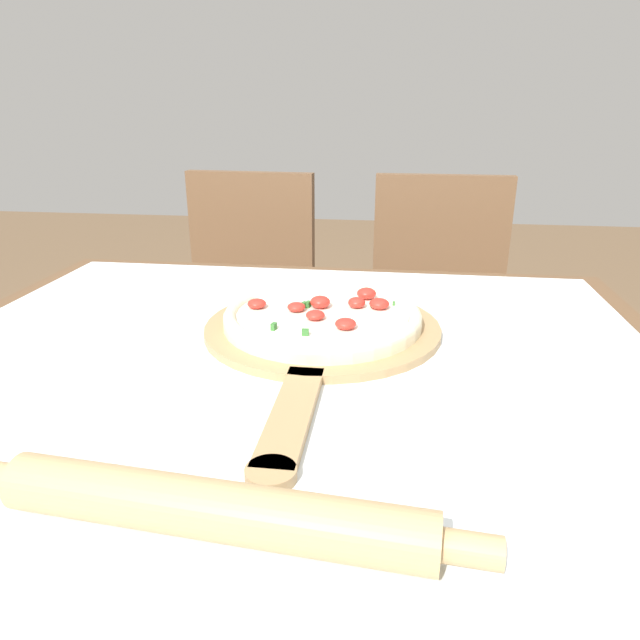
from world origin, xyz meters
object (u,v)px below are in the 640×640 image
(pizza, at_px, (323,316))
(chair_right, at_px, (437,314))
(pizza_peel, at_px, (320,334))
(rolling_pin, at_px, (214,510))
(chair_left, at_px, (245,306))

(pizza, relative_size, chair_right, 0.34)
(pizza_peel, xyz_separation_m, chair_right, (0.23, 0.76, -0.23))
(pizza, bearing_deg, chair_right, 72.48)
(chair_right, bearing_deg, pizza_peel, -105.84)
(rolling_pin, xyz_separation_m, chair_left, (-0.30, 1.19, -0.25))
(pizza_peel, relative_size, chair_left, 0.65)
(chair_left, bearing_deg, pizza, -61.68)
(pizza, distance_m, rolling_pin, 0.46)
(pizza_peel, height_order, rolling_pin, rolling_pin)
(pizza_peel, height_order, pizza, pizza)
(rolling_pin, height_order, chair_left, chair_left)
(pizza_peel, xyz_separation_m, chair_left, (-0.33, 0.76, -0.23))
(pizza, bearing_deg, rolling_pin, -93.77)
(chair_right, bearing_deg, rolling_pin, -101.25)
(pizza, bearing_deg, pizza_peel, -91.04)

